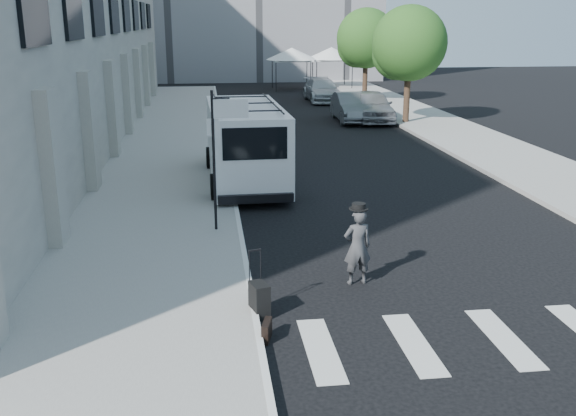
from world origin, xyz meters
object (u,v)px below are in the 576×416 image
object	(u,v)px
parked_car_b	(352,107)
parked_car_a	(371,106)
parked_car_c	(322,90)
cargo_van	(245,143)
businessman	(357,247)
briefcase	(267,331)
suitcase	(259,300)

from	to	relation	value
parked_car_b	parked_car_a	bearing A→B (deg)	-7.43
parked_car_c	cargo_van	bearing A→B (deg)	-107.15
businessman	briefcase	bearing A→B (deg)	40.03
businessman	suitcase	bearing A→B (deg)	24.43
suitcase	parked_car_a	xyz separation A→B (m)	(7.95, 22.79, 0.51)
parked_car_a	briefcase	bearing A→B (deg)	-104.44
businessman	cargo_van	world-z (taller)	cargo_van
suitcase	cargo_van	size ratio (longest dim) A/B	0.18
businessman	parked_car_c	xyz separation A→B (m)	(4.77, 30.53, -0.07)
parked_car_a	parked_car_b	bearing A→B (deg)	174.55
cargo_van	parked_car_c	distance (m)	22.58
cargo_van	parked_car_a	world-z (taller)	cargo_van
briefcase	suitcase	size ratio (longest dim) A/B	0.35
businessman	parked_car_b	world-z (taller)	businessman
briefcase	parked_car_c	world-z (taller)	parked_car_c
businessman	suitcase	xyz separation A→B (m)	(-2.13, -1.28, -0.48)
parked_car_b	parked_car_c	xyz separation A→B (m)	(0.00, 8.84, -0.02)
businessman	parked_car_c	bearing A→B (deg)	-105.49
parked_car_b	parked_car_c	bearing A→B (deg)	92.02
businessman	briefcase	size ratio (longest dim) A/B	3.66
suitcase	parked_car_a	distance (m)	24.14
businessman	parked_car_a	size ratio (longest dim) A/B	0.33
parked_car_a	parked_car_c	world-z (taller)	parked_car_a
suitcase	parked_car_b	size ratio (longest dim) A/B	0.27
briefcase	businessman	bearing A→B (deg)	61.63
businessman	parked_car_a	world-z (taller)	parked_car_a
businessman	cargo_van	size ratio (longest dim) A/B	0.23
businessman	parked_car_a	distance (m)	22.28
cargo_van	businessman	bearing A→B (deg)	-80.38
briefcase	parked_car_c	xyz separation A→B (m)	(6.85, 32.73, 0.57)
suitcase	cargo_van	world-z (taller)	cargo_van
suitcase	parked_car_b	world-z (taller)	parked_car_b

